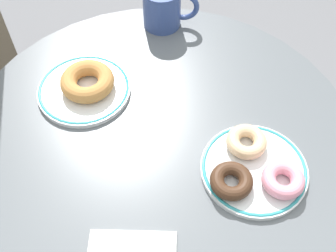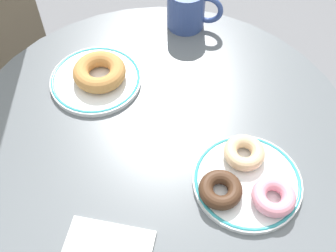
% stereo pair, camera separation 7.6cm
% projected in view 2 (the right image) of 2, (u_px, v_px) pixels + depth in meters
% --- Properties ---
extents(cafe_table, '(0.77, 0.77, 0.73)m').
position_uv_depth(cafe_table, '(160.00, 197.00, 0.99)').
color(cafe_table, '#565B60').
rests_on(cafe_table, ground).
extents(plate_left, '(0.19, 0.19, 0.01)m').
position_uv_depth(plate_left, '(96.00, 80.00, 0.87)').
color(plate_left, white).
rests_on(plate_left, cafe_table).
extents(plate_right, '(0.19, 0.19, 0.01)m').
position_uv_depth(plate_right, '(246.00, 183.00, 0.72)').
color(plate_right, white).
rests_on(plate_right, cafe_table).
extents(donut_old_fashioned, '(0.12, 0.12, 0.03)m').
position_uv_depth(donut_old_fashioned, '(99.00, 72.00, 0.85)').
color(donut_old_fashioned, '#BC7F42').
rests_on(donut_old_fashioned, plate_left).
extents(donut_pink_frosted, '(0.08, 0.08, 0.02)m').
position_uv_depth(donut_pink_frosted, '(274.00, 197.00, 0.69)').
color(donut_pink_frosted, pink).
rests_on(donut_pink_frosted, plate_right).
extents(donut_glazed, '(0.10, 0.10, 0.02)m').
position_uv_depth(donut_glazed, '(244.00, 153.00, 0.74)').
color(donut_glazed, '#E0B789').
rests_on(donut_glazed, plate_right).
extents(donut_chocolate, '(0.08, 0.08, 0.02)m').
position_uv_depth(donut_chocolate, '(220.00, 190.00, 0.69)').
color(donut_chocolate, '#422819').
rests_on(donut_chocolate, plate_right).
extents(coffee_mug, '(0.12, 0.09, 0.09)m').
position_uv_depth(coffee_mug, '(188.00, 8.00, 0.94)').
color(coffee_mug, '#334784').
rests_on(coffee_mug, cafe_table).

